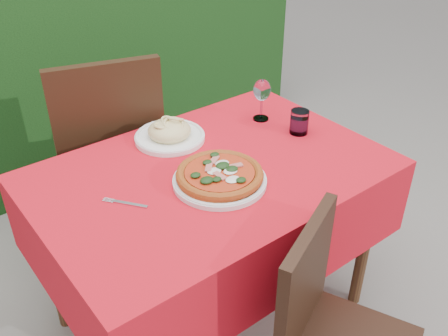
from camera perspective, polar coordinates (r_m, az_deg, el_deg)
ground at (r=2.30m, az=-1.21°, el=-15.98°), size 60.00×60.00×0.00m
hedge at (r=3.03m, az=-20.06°, el=15.30°), size 3.20×0.55×1.78m
dining_table at (r=1.89m, az=-1.41°, el=-3.93°), size 1.26×0.86×0.75m
chair_near at (r=1.65m, az=11.88°, el=-17.34°), size 0.50×0.50×0.83m
chair_far at (r=2.33m, az=-12.95°, el=2.45°), size 0.57×0.57×1.02m
pizza_plate at (r=1.71m, az=-0.50°, el=-0.96°), size 0.39×0.39×0.06m
pasta_plate at (r=1.98m, az=-6.24°, el=3.97°), size 0.28×0.28×0.08m
water_glass at (r=2.04m, az=8.59°, el=5.11°), size 0.07×0.07×0.10m
wine_glass at (r=2.10m, az=4.36°, el=8.68°), size 0.07×0.07×0.18m
fork at (r=1.65m, az=-10.72°, el=-4.04°), size 0.12×0.15×0.00m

